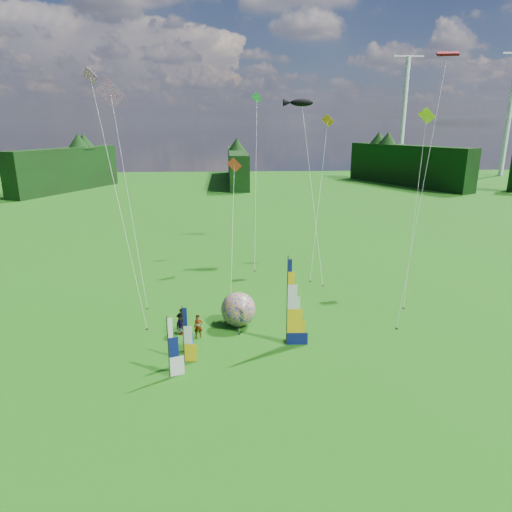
{
  "coord_description": "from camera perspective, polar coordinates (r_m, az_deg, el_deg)",
  "views": [
    {
      "loc": [
        -2.74,
        -22.63,
        13.27
      ],
      "look_at": [
        -1.0,
        4.0,
        5.5
      ],
      "focal_mm": 32.0,
      "sensor_mm": 36.0,
      "label": 1
    }
  ],
  "objects": [
    {
      "name": "small_kite_red",
      "position": [
        39.43,
        -2.94,
        4.64
      ],
      "size": [
        3.56,
        11.25,
        10.72
      ],
      "primitive_type": null,
      "rotation": [
        0.0,
        0.0,
        0.06
      ],
      "color": "red",
      "rests_on": "ground"
    },
    {
      "name": "small_kite_pink",
      "position": [
        32.99,
        -16.98,
        7.72
      ],
      "size": [
        9.01,
        10.67,
        17.57
      ],
      "primitive_type": null,
      "rotation": [
        0.0,
        0.0,
        -0.37
      ],
      "color": "pink",
      "rests_on": "ground"
    },
    {
      "name": "kite_whale",
      "position": [
        42.98,
        6.97,
        9.58
      ],
      "size": [
        7.0,
        15.31,
        16.75
      ],
      "primitive_type": null,
      "rotation": [
        0.0,
        0.0,
        -0.27
      ],
      "color": "black",
      "rests_on": "ground"
    },
    {
      "name": "side_banner_far",
      "position": [
        25.26,
        -10.89,
        -11.26
      ],
      "size": [
        1.0,
        0.41,
        3.47
      ],
      "primitive_type": null,
      "rotation": [
        0.0,
        0.0,
        0.32
      ],
      "color": "white",
      "rests_on": "ground"
    },
    {
      "name": "spectator_c",
      "position": [
        30.33,
        -9.35,
        -8.36
      ],
      "size": [
        0.8,
        1.03,
        1.52
      ],
      "primitive_type": "imported",
      "rotation": [
        0.0,
        0.0,
        1.06
      ],
      "color": "#66594C",
      "rests_on": "ground"
    },
    {
      "name": "ground",
      "position": [
        26.38,
        2.82,
        -13.99
      ],
      "size": [
        220.0,
        220.0,
        0.0
      ],
      "primitive_type": "plane",
      "color": "#1C6D0F",
      "rests_on": "ground"
    },
    {
      "name": "camp_chair",
      "position": [
        28.26,
        -8.37,
        -10.71
      ],
      "size": [
        0.77,
        0.77,
        1.1
      ],
      "primitive_type": null,
      "rotation": [
        0.0,
        0.0,
        0.26
      ],
      "color": "navy",
      "rests_on": "ground"
    },
    {
      "name": "feather_banner_main",
      "position": [
        27.87,
        3.91,
        -5.9
      ],
      "size": [
        1.5,
        0.16,
        5.58
      ],
      "primitive_type": null,
      "rotation": [
        0.0,
        0.0,
        -0.04
      ],
      "color": "#0D1656",
      "rests_on": "ground"
    },
    {
      "name": "small_kite_orange",
      "position": [
        41.84,
        7.94,
        7.84
      ],
      "size": [
        6.58,
        9.64,
        14.54
      ],
      "primitive_type": null,
      "rotation": [
        0.0,
        0.0,
        -0.26
      ],
      "color": "orange",
      "rests_on": "ground"
    },
    {
      "name": "spectator_d",
      "position": [
        32.02,
        -3.77,
        -6.65
      ],
      "size": [
        0.9,
        1.03,
        1.68
      ],
      "primitive_type": "imported",
      "rotation": [
        0.0,
        0.0,
        2.19
      ],
      "color": "#66594C",
      "rests_on": "ground"
    },
    {
      "name": "turbine_right",
      "position": [
        133.47,
        17.95,
        16.23
      ],
      "size": [
        8.0,
        1.2,
        30.0
      ],
      "primitive_type": null,
      "color": "silver",
      "rests_on": "ground"
    },
    {
      "name": "side_banner_left",
      "position": [
        26.68,
        -9.06,
        -9.74
      ],
      "size": [
        0.95,
        0.17,
        3.36
      ],
      "primitive_type": null,
      "rotation": [
        0.0,
        0.0,
        -0.08
      ],
      "color": "yellow",
      "rests_on": "ground"
    },
    {
      "name": "spectator_b",
      "position": [
        30.7,
        -9.15,
        -7.94
      ],
      "size": [
        0.86,
        0.79,
        1.62
      ],
      "primitive_type": "imported",
      "rotation": [
        0.0,
        0.0,
        -0.67
      ],
      "color": "#66594C",
      "rests_on": "ground"
    },
    {
      "name": "small_kite_yellow",
      "position": [
        38.01,
        19.41,
        6.62
      ],
      "size": [
        9.01,
        11.34,
        15.04
      ],
      "primitive_type": null,
      "rotation": [
        0.0,
        0.0,
        -0.36
      ],
      "color": "#FFFC15",
      "rests_on": "ground"
    },
    {
      "name": "treeline_ring",
      "position": [
        24.61,
        2.95,
        -5.92
      ],
      "size": [
        210.0,
        210.0,
        8.0
      ],
      "primitive_type": null,
      "color": "black",
      "rests_on": "ground"
    },
    {
      "name": "bol_inflatable",
      "position": [
        31.08,
        -2.22,
        -6.68
      ],
      "size": [
        2.7,
        2.7,
        2.35
      ],
      "primitive_type": "sphere",
      "rotation": [
        0.0,
        0.0,
        -0.16
      ],
      "color": "#000A9F",
      "rests_on": "ground"
    },
    {
      "name": "kite_rainbow_delta",
      "position": [
        35.87,
        -15.72,
        8.28
      ],
      "size": [
        8.1,
        10.52,
        17.36
      ],
      "primitive_type": null,
      "rotation": [
        0.0,
        0.0,
        0.19
      ],
      "color": "red",
      "rests_on": "ground"
    },
    {
      "name": "spectator_a",
      "position": [
        29.75,
        -7.23,
        -8.73
      ],
      "size": [
        0.61,
        0.44,
        1.56
      ],
      "primitive_type": "imported",
      "rotation": [
        0.0,
        0.0,
        0.12
      ],
      "color": "#66594C",
      "rests_on": "ground"
    },
    {
      "name": "kite_parafoil",
      "position": [
        33.59,
        20.24,
        9.16
      ],
      "size": [
        10.45,
        11.47,
        19.41
      ],
      "primitive_type": null,
      "rotation": [
        0.0,
        0.0,
        -0.41
      ],
      "color": "red",
      "rests_on": "ground"
    },
    {
      "name": "turbine_left",
      "position": [
        138.32,
        29.07,
        15.0
      ],
      "size": [
        8.0,
        1.2,
        30.0
      ],
      "primitive_type": null,
      "color": "silver",
      "rests_on": "ground"
    },
    {
      "name": "small_kite_green",
      "position": [
        46.29,
        -0.02,
        10.26
      ],
      "size": [
        4.44,
        13.34,
        16.91
      ],
      "primitive_type": null,
      "rotation": [
        0.0,
        0.0,
        0.12
      ],
      "color": "green",
      "rests_on": "ground"
    }
  ]
}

